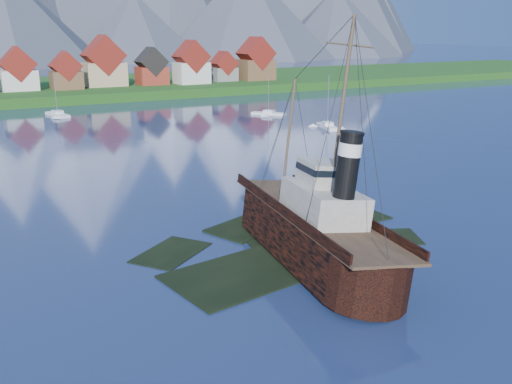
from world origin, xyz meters
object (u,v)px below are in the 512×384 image
sailboat_e (58,115)px  sailboat_f (269,114)px  sailboat_d (327,127)px  tugboat_wreck (301,225)px

sailboat_e → sailboat_f: (49.11, -25.55, -0.03)m
sailboat_d → sailboat_f: sailboat_d is taller
tugboat_wreck → sailboat_d: (48.11, 60.04, -2.77)m
tugboat_wreck → sailboat_e: size_ratio=2.53×
tugboat_wreck → sailboat_d: size_ratio=2.46×
sailboat_d → sailboat_f: size_ratio=1.17×
tugboat_wreck → sailboat_d: bearing=61.1°
sailboat_e → sailboat_f: size_ratio=1.13×
sailboat_d → sailboat_e: (-49.63, 50.80, -0.02)m
sailboat_d → sailboat_e: bearing=151.1°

